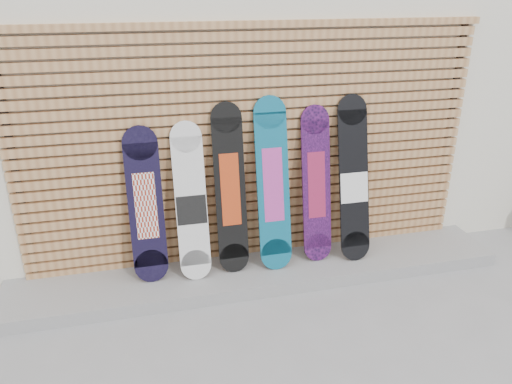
% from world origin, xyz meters
% --- Properties ---
extents(ground, '(80.00, 80.00, 0.00)m').
position_xyz_m(ground, '(0.00, 0.00, 0.00)').
color(ground, gray).
rests_on(ground, ground).
extents(building, '(12.00, 5.00, 3.60)m').
position_xyz_m(building, '(0.50, 3.50, 1.80)').
color(building, beige).
rests_on(building, ground).
extents(concrete_step, '(4.60, 0.70, 0.12)m').
position_xyz_m(concrete_step, '(-0.15, 0.68, 0.06)').
color(concrete_step, gray).
rests_on(concrete_step, ground).
extents(slat_wall, '(4.26, 0.08, 2.29)m').
position_xyz_m(slat_wall, '(-0.15, 0.97, 1.21)').
color(slat_wall, '#A57144').
rests_on(slat_wall, ground).
extents(snowboard_0, '(0.30, 0.30, 1.37)m').
position_xyz_m(snowboard_0, '(-1.15, 0.79, 0.80)').
color(snowboard_0, black).
rests_on(snowboard_0, concrete_step).
extents(snowboard_1, '(0.28, 0.36, 1.38)m').
position_xyz_m(snowboard_1, '(-0.76, 0.76, 0.80)').
color(snowboard_1, silver).
rests_on(snowboard_1, concrete_step).
extents(snowboard_2, '(0.28, 0.32, 1.53)m').
position_xyz_m(snowboard_2, '(-0.40, 0.79, 0.88)').
color(snowboard_2, black).
rests_on(snowboard_2, concrete_step).
extents(snowboard_3, '(0.30, 0.37, 1.56)m').
position_xyz_m(snowboard_3, '(-0.02, 0.76, 0.90)').
color(snowboard_3, '#0C5774').
rests_on(snowboard_3, concrete_step).
extents(snowboard_4, '(0.27, 0.31, 1.46)m').
position_xyz_m(snowboard_4, '(0.41, 0.79, 0.85)').
color(snowboard_4, black).
rests_on(snowboard_4, concrete_step).
extents(snowboard_5, '(0.29, 0.39, 1.54)m').
position_xyz_m(snowboard_5, '(0.76, 0.75, 0.87)').
color(snowboard_5, black).
rests_on(snowboard_5, concrete_step).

